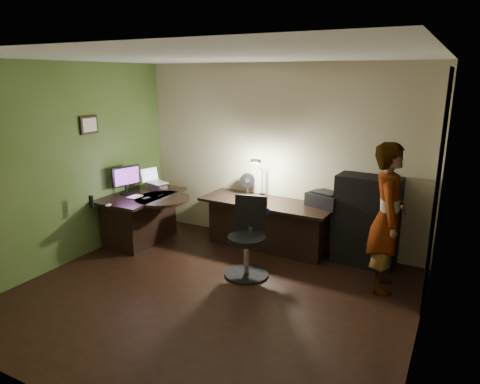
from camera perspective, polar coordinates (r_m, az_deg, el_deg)
The scene contains 27 objects.
floor at distance 5.21m, azimuth -4.07°, elevation -13.69°, with size 4.50×4.00×0.01m, color black.
ceiling at distance 4.56m, azimuth -4.74°, elevation 17.62°, with size 4.50×4.00×0.01m, color silver.
wall_back at distance 6.45m, azimuth 5.17°, elevation 4.82°, with size 4.50×0.01×2.70m, color tan.
wall_front at distance 3.28m, azimuth -23.51°, elevation -6.90°, with size 4.50×0.01×2.70m, color tan.
wall_left at distance 6.19m, azimuth -22.38°, elevation 3.27°, with size 0.01×4.00×2.70m, color tan.
wall_right at distance 4.03m, azimuth 23.97°, elevation -2.91°, with size 0.01×4.00×2.70m, color tan.
green_wall_overlay at distance 6.17m, azimuth -22.29°, elevation 3.26°, with size 0.00×4.00×2.70m, color #49642B.
arched_doorway at distance 5.15m, azimuth 24.79°, elevation 0.19°, with size 0.01×0.90×2.60m, color black.
french_door at distance 3.62m, azimuth 22.43°, elevation -9.87°, with size 0.02×0.92×2.10m, color white.
framed_picture at distance 6.38m, azimuth -19.54°, elevation 8.44°, with size 0.04×0.30×0.25m, color black.
desk_left at distance 6.80m, azimuth -12.89°, elevation -3.40°, with size 0.81×1.32×0.76m, color black.
desk_right at distance 6.36m, azimuth 3.45°, elevation -4.46°, with size 1.97×0.69×0.74m, color black.
cabinet at distance 6.03m, azimuth 16.50°, elevation -3.71°, with size 0.82×0.41×1.23m, color black.
laptop_stand at distance 6.90m, azimuth -10.93°, elevation 0.78°, with size 0.24×0.20×0.10m, color silver.
laptop at distance 6.86m, azimuth -11.00°, elevation 2.08°, with size 0.32×0.30×0.22m, color silver.
monitor at distance 6.74m, azimuth -15.01°, elevation 1.08°, with size 0.09×0.46×0.31m, color black.
mouse at distance 6.16m, azimuth -17.16°, elevation -1.70°, with size 0.07×0.10×0.04m, color silver.
phone at distance 6.43m, azimuth -12.46°, elevation -0.79°, with size 0.06×0.12×0.01m, color black.
pen at distance 6.55m, azimuth -10.53°, elevation -0.40°, with size 0.01×0.12×0.01m, color black.
speaker at distance 6.18m, azimuth -19.21°, elevation -1.21°, with size 0.06×0.06×0.16m, color black.
notepad at distance 6.54m, azimuth -13.84°, elevation -0.60°, with size 0.15×0.21×0.01m, color silver.
desk_fan at distance 6.55m, azimuth 1.04°, elevation 1.06°, with size 0.23×0.12×0.35m, color black.
headphones at distance 5.73m, azimuth 2.84°, elevation -2.37°, with size 0.21×0.09×0.10m, color navy.
printer at distance 6.12m, azimuth 11.42°, elevation -0.93°, with size 0.48×0.37×0.21m, color black.
desk_lamp at distance 6.43m, azimuth 2.98°, elevation 2.15°, with size 0.16×0.30×0.65m, color black.
office_chair at distance 5.46m, azimuth 0.90°, elevation -6.24°, with size 0.57×0.57×1.02m, color black.
person at distance 5.32m, azimuth 19.10°, elevation -3.30°, with size 0.64×0.43×1.80m, color #D8A88C.
Camera 1 is at (2.45, -3.85, 2.52)m, focal length 32.00 mm.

